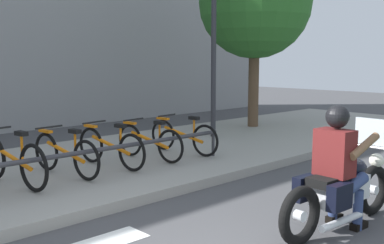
{
  "coord_description": "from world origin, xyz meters",
  "views": [
    {
      "loc": [
        -2.64,
        -2.38,
        1.92
      ],
      "look_at": [
        2.14,
        2.65,
        0.97
      ],
      "focal_mm": 42.49,
      "sensor_mm": 36.0,
      "label": 1
    }
  ],
  "objects": [
    {
      "name": "rider",
      "position": [
        1.97,
        0.09,
        0.83
      ],
      "size": [
        0.65,
        0.56,
        1.44
      ],
      "color": "#591919",
      "rests_on": "ground"
    },
    {
      "name": "bicycle_6",
      "position": [
        3.12,
        3.93,
        0.49
      ],
      "size": [
        0.48,
        1.64,
        0.73
      ],
      "color": "black",
      "rests_on": "sidewalk"
    },
    {
      "name": "bicycle_4",
      "position": [
        1.49,
        3.93,
        0.49
      ],
      "size": [
        0.48,
        1.62,
        0.75
      ],
      "color": "black",
      "rests_on": "sidewalk"
    },
    {
      "name": "sidewalk",
      "position": [
        0.0,
        4.5,
        0.07
      ],
      "size": [
        24.0,
        4.4,
        0.15
      ],
      "primitive_type": "cube",
      "color": "gray",
      "rests_on": "ground"
    },
    {
      "name": "motorcycle",
      "position": [
        2.05,
        0.09,
        0.46
      ],
      "size": [
        2.12,
        0.66,
        1.23
      ],
      "color": "black",
      "rests_on": "ground"
    },
    {
      "name": "tree_near_rack",
      "position": [
        6.93,
        5.3,
        3.41
      ],
      "size": [
        2.95,
        2.95,
        4.9
      ],
      "color": "brown",
      "rests_on": "ground"
    },
    {
      "name": "bicycle_3",
      "position": [
        0.67,
        3.93,
        0.49
      ],
      "size": [
        0.48,
        1.63,
        0.74
      ],
      "color": "black",
      "rests_on": "sidewalk"
    },
    {
      "name": "bicycle_2",
      "position": [
        -0.15,
        3.93,
        0.51
      ],
      "size": [
        0.48,
        1.73,
        0.8
      ],
      "color": "black",
      "rests_on": "sidewalk"
    },
    {
      "name": "street_lamp",
      "position": [
        4.96,
        4.9,
        2.37
      ],
      "size": [
        0.28,
        0.28,
        3.86
      ],
      "color": "#2D2D33",
      "rests_on": "ground"
    },
    {
      "name": "bike_rack",
      "position": [
        0.67,
        3.37,
        0.58
      ],
      "size": [
        5.52,
        0.07,
        0.49
      ],
      "color": "#333338",
      "rests_on": "sidewalk"
    },
    {
      "name": "bicycle_5",
      "position": [
        2.3,
        3.93,
        0.48
      ],
      "size": [
        0.48,
        1.58,
        0.72
      ],
      "color": "black",
      "rests_on": "sidewalk"
    }
  ]
}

